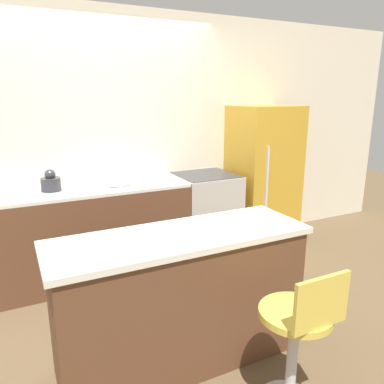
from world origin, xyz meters
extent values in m
plane|color=brown|center=(0.00, 0.00, 0.00)|extent=(14.00, 14.00, 0.00)
cube|color=beige|center=(0.00, 0.67, 1.30)|extent=(8.00, 0.06, 2.60)
cube|color=brown|center=(-0.31, 0.33, 0.44)|extent=(2.09, 0.62, 0.88)
cube|color=silver|center=(-0.31, 0.33, 0.90)|extent=(2.09, 0.62, 0.03)
cube|color=#9EA3A8|center=(-0.68, 0.33, 0.92)|extent=(0.44, 0.34, 0.01)
cube|color=brown|center=(0.08, -1.16, 0.44)|extent=(1.61, 0.53, 0.87)
cube|color=silver|center=(0.08, -1.16, 0.89)|extent=(1.67, 0.56, 0.04)
cube|color=#B7B2A8|center=(1.06, 0.33, 0.46)|extent=(0.64, 0.62, 0.91)
cube|color=black|center=(1.06, 0.01, 0.32)|extent=(0.45, 0.01, 0.32)
cube|color=#333338|center=(1.06, 0.33, 0.92)|extent=(0.61, 0.59, 0.01)
cube|color=gold|center=(1.82, 0.32, 0.82)|extent=(0.69, 0.63, 1.64)
cube|color=silver|center=(1.63, -0.01, 0.86)|extent=(0.02, 0.02, 0.74)
cylinder|color=#B7B7BC|center=(0.47, -1.81, 0.30)|extent=(0.06, 0.06, 0.59)
cylinder|color=gold|center=(0.47, -1.81, 0.61)|extent=(0.40, 0.40, 0.04)
cube|color=gold|center=(0.47, -1.98, 0.77)|extent=(0.34, 0.02, 0.28)
cylinder|color=#333338|center=(-0.52, 0.32, 0.98)|extent=(0.18, 0.18, 0.12)
sphere|color=#333338|center=(-0.52, 0.32, 1.07)|extent=(0.10, 0.10, 0.10)
cylinder|color=white|center=(0.08, 0.32, 0.96)|extent=(0.27, 0.27, 0.08)
camera|label=1|loc=(-0.83, -3.17, 1.77)|focal=35.00mm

